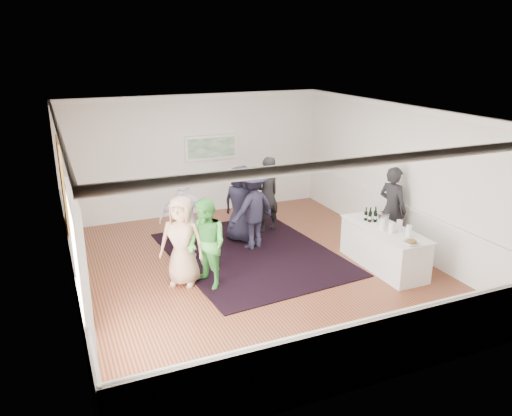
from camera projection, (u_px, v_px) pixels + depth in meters
name	position (u px, v px, depth m)	size (l,w,h in m)	color
floor	(255.00, 269.00, 10.27)	(8.00, 8.00, 0.00)	brown
ceiling	(255.00, 112.00, 9.27)	(7.00, 8.00, 0.02)	white
wall_left	(66.00, 218.00, 8.46)	(0.02, 8.00, 3.20)	white
wall_right	(400.00, 177.00, 11.07)	(0.02, 8.00, 3.20)	white
wall_back	(197.00, 155.00, 13.26)	(7.00, 0.02, 3.20)	white
wall_front	(380.00, 279.00, 6.27)	(7.00, 0.02, 3.20)	white
wainscoting	(255.00, 247.00, 10.11)	(7.00, 8.00, 1.00)	white
mirror	(63.00, 187.00, 9.55)	(0.05, 1.25, 1.85)	gold
doorway	(80.00, 272.00, 6.88)	(0.10, 1.78, 2.56)	white
landscape_painting	(211.00, 147.00, 13.31)	(1.44, 0.06, 0.66)	white
area_rug	(251.00, 253.00, 11.01)	(3.27, 4.29, 0.02)	black
serving_table	(384.00, 247.00, 10.25)	(0.81, 2.12, 0.86)	white
bartender	(392.00, 209.00, 10.99)	(0.69, 0.46, 1.91)	black
guest_tan	(182.00, 241.00, 9.41)	(0.85, 0.56, 1.75)	tan
guest_green	(207.00, 244.00, 9.28)	(0.84, 0.66, 1.73)	green
guest_lilac	(185.00, 220.00, 10.37)	(1.09, 0.45, 1.86)	silver
guest_dark_a	(252.00, 208.00, 11.09)	(1.20, 0.69, 1.86)	#1F1E32
guest_dark_b	(267.00, 195.00, 12.07)	(0.68, 0.45, 1.87)	black
guest_navy	(241.00, 204.00, 11.52)	(0.88, 0.57, 1.79)	#1F1E32
wine_bottles	(371.00, 214.00, 10.48)	(0.28, 0.23, 0.31)	black
juice_pitchers	(395.00, 227.00, 9.85)	(0.39, 0.62, 0.24)	#60B641
ice_bucket	(383.00, 219.00, 10.30)	(0.26, 0.26, 0.24)	silver
nut_bowl	(411.00, 242.00, 9.29)	(0.28, 0.28, 0.08)	white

